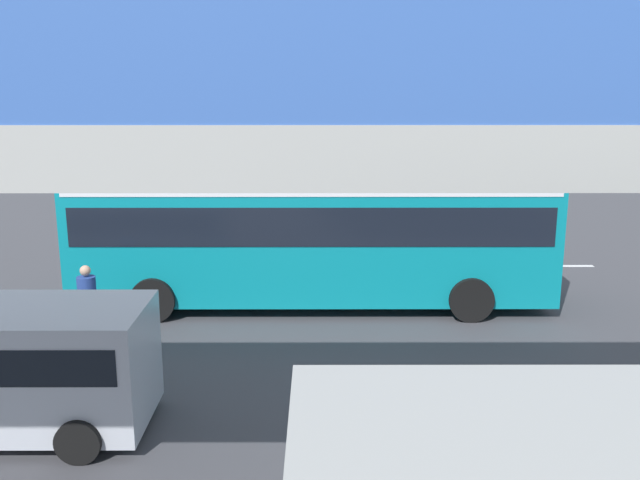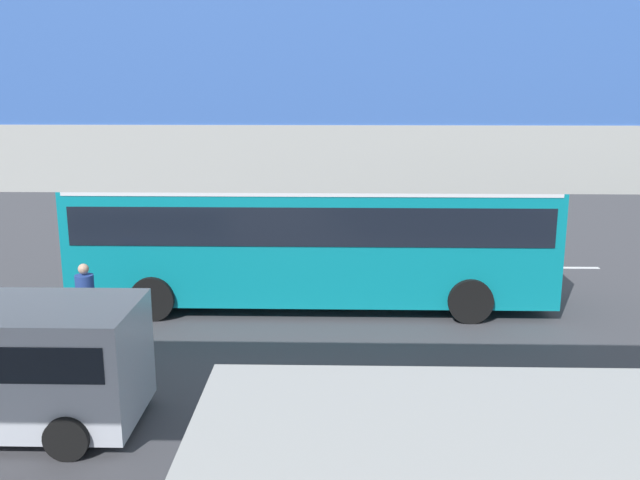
{
  "view_description": "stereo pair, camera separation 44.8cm",
  "coord_description": "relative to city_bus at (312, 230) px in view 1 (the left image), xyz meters",
  "views": [
    {
      "loc": [
        1.29,
        17.17,
        5.5
      ],
      "look_at": [
        1.25,
        0.41,
        1.6
      ],
      "focal_mm": 38.96,
      "sensor_mm": 36.0,
      "label": 1
    },
    {
      "loc": [
        0.85,
        17.16,
        5.5
      ],
      "look_at": [
        1.25,
        0.41,
        1.6
      ],
      "focal_mm": 38.96,
      "sensor_mm": 36.0,
      "label": 2
    }
  ],
  "objects": [
    {
      "name": "lane_dash_centre",
      "position": [
        0.55,
        -3.57,
        -1.88
      ],
      "size": [
        2.0,
        0.2,
        0.01
      ],
      "primitive_type": "cube",
      "color": "silver",
      "rests_on": "ground"
    },
    {
      "name": "pedestrian",
      "position": [
        4.61,
        2.92,
        -1.0
      ],
      "size": [
        0.38,
        0.38,
        1.79
      ],
      "color": "#2D2D38",
      "rests_on": "ground"
    },
    {
      "name": "lane_dash_left",
      "position": [
        -3.45,
        -3.57,
        -1.88
      ],
      "size": [
        2.0,
        0.2,
        0.01
      ],
      "primitive_type": "cube",
      "color": "silver",
      "rests_on": "ground"
    },
    {
      "name": "ground",
      "position": [
        -1.45,
        -0.58,
        -1.88
      ],
      "size": [
        80.0,
        80.0,
        0.0
      ],
      "primitive_type": "plane",
      "color": "#424247"
    },
    {
      "name": "lane_dash_leftmost",
      "position": [
        -7.45,
        -3.57,
        -1.88
      ],
      "size": [
        2.0,
        0.2,
        0.01
      ],
      "primitive_type": "cube",
      "color": "silver",
      "rests_on": "ground"
    },
    {
      "name": "pedestrian_overpass",
      "position": [
        -1.45,
        10.18,
        2.73
      ],
      "size": [
        29.17,
        2.6,
        6.27
      ],
      "color": "#9E9E99",
      "rests_on": "ground"
    },
    {
      "name": "city_bus",
      "position": [
        0.0,
        0.0,
        0.0
      ],
      "size": [
        11.54,
        2.85,
        3.15
      ],
      "color": "#0C8493",
      "rests_on": "ground"
    },
    {
      "name": "traffic_sign",
      "position": [
        -4.04,
        -4.95,
        0.01
      ],
      "size": [
        0.08,
        0.6,
        2.8
      ],
      "color": "slate",
      "rests_on": "ground"
    },
    {
      "name": "lane_dash_right",
      "position": [
        4.55,
        -3.57,
        -1.88
      ],
      "size": [
        2.0,
        0.2,
        0.01
      ],
      "primitive_type": "cube",
      "color": "silver",
      "rests_on": "ground"
    }
  ]
}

